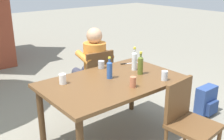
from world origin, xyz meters
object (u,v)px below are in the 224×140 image
object	(u,v)px
bottle_clear	(134,60)
bottle_olive	(140,65)
bottle_blue	(110,69)
cup_white	(63,79)
chair_far_right	(96,76)
cup_steel	(101,65)
person_in_white_shirt	(92,63)
table_knife	(128,63)
chair_near_right	(187,118)
cup_glass	(164,76)
backpack_by_near_side	(206,101)
cup_terracotta	(133,82)
dining_table	(112,88)

from	to	relation	value
bottle_clear	bottle_olive	bearing A→B (deg)	-107.37
bottle_blue	cup_white	bearing A→B (deg)	159.04
chair_far_right	cup_steel	distance (m)	0.52
person_in_white_shirt	table_knife	xyz separation A→B (m)	(0.19, -0.57, 0.10)
chair_near_right	bottle_blue	world-z (taller)	bottle_blue
bottle_blue	bottle_clear	size ratio (longest dim) A/B	0.87
cup_glass	bottle_clear	bearing A→B (deg)	92.44
cup_glass	backpack_by_near_side	bearing A→B (deg)	0.27
cup_white	cup_terracotta	xyz separation A→B (m)	(0.52, -0.54, 0.00)
bottle_olive	cup_glass	world-z (taller)	bottle_olive
chair_near_right	table_knife	xyz separation A→B (m)	(0.19, 1.11, 0.26)
dining_table	bottle_clear	distance (m)	0.49
chair_far_right	cup_glass	bearing A→B (deg)	-84.51
chair_near_right	bottle_blue	size ratio (longest dim) A/B	3.45
cup_white	cup_terracotta	world-z (taller)	cup_terracotta
bottle_olive	cup_steel	bearing A→B (deg)	116.42
cup_terracotta	backpack_by_near_side	xyz separation A→B (m)	(1.35, -0.07, -0.61)
bottle_blue	cup_steel	xyz separation A→B (m)	(0.14, 0.34, -0.06)
dining_table	cup_terracotta	bearing A→B (deg)	-80.80
chair_near_right	cup_glass	bearing A→B (deg)	75.29
cup_glass	cup_white	bearing A→B (deg)	146.26
chair_near_right	dining_table	bearing A→B (deg)	113.54
cup_glass	cup_white	size ratio (longest dim) A/B	0.98
bottle_clear	cup_white	xyz separation A→B (m)	(-0.91, 0.16, -0.07)
chair_far_right	chair_near_right	world-z (taller)	same
bottle_blue	cup_glass	bearing A→B (deg)	-44.75
chair_near_right	cup_white	bearing A→B (deg)	128.32
chair_far_right	person_in_white_shirt	world-z (taller)	person_in_white_shirt
person_in_white_shirt	bottle_blue	distance (m)	0.92
cup_steel	table_knife	size ratio (longest dim) A/B	0.41
person_in_white_shirt	bottle_clear	distance (m)	0.83
cup_terracotta	table_knife	bearing A→B (deg)	51.50
chair_near_right	cup_glass	xyz separation A→B (m)	(0.11, 0.42, 0.31)
dining_table	bottle_clear	xyz separation A→B (m)	(0.43, 0.10, 0.22)
dining_table	chair_far_right	size ratio (longest dim) A/B	1.78
bottle_blue	table_knife	bearing A→B (deg)	26.70
cup_white	backpack_by_near_side	world-z (taller)	cup_white
person_in_white_shirt	cup_glass	xyz separation A→B (m)	(0.10, -1.26, 0.15)
cup_steel	cup_terracotta	bearing A→B (deg)	-98.80
chair_far_right	dining_table	bearing A→B (deg)	-113.45
cup_steel	cup_glass	bearing A→B (deg)	-68.94
dining_table	chair_far_right	distance (m)	0.87
chair_near_right	backpack_by_near_side	world-z (taller)	chair_near_right
dining_table	table_knife	world-z (taller)	table_knife
bottle_clear	backpack_by_near_side	world-z (taller)	bottle_clear
cup_steel	backpack_by_near_side	bearing A→B (deg)	-31.68
cup_glass	dining_table	bearing A→B (deg)	140.82
cup_glass	cup_steel	bearing A→B (deg)	111.06
person_in_white_shirt	cup_steel	world-z (taller)	person_in_white_shirt
dining_table	chair_near_right	distance (m)	0.87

